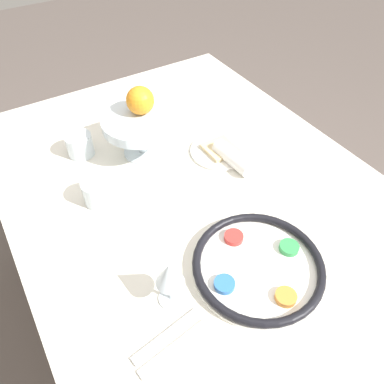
{
  "coord_description": "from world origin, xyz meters",
  "views": [
    {
      "loc": [
        -0.63,
        0.4,
        1.48
      ],
      "look_at": [
        -0.04,
        0.04,
        0.78
      ],
      "focal_mm": 35.0,
      "sensor_mm": 36.0,
      "label": 1
    }
  ],
  "objects_px": {
    "seder_plate": "(258,266)",
    "bread_plate": "(220,150)",
    "cup_near": "(98,192)",
    "cup_mid": "(80,145)",
    "napkin_roll": "(233,158)",
    "orange_fruit": "(140,100)",
    "fruit_stand": "(140,125)",
    "wine_glass": "(170,275)"
  },
  "relations": [
    {
      "from": "wine_glass",
      "to": "cup_near",
      "type": "distance_m",
      "value": 0.36
    },
    {
      "from": "wine_glass",
      "to": "fruit_stand",
      "type": "distance_m",
      "value": 0.51
    },
    {
      "from": "napkin_roll",
      "to": "cup_mid",
      "type": "distance_m",
      "value": 0.47
    },
    {
      "from": "fruit_stand",
      "to": "cup_near",
      "type": "height_order",
      "value": "fruit_stand"
    },
    {
      "from": "wine_glass",
      "to": "fruit_stand",
      "type": "xyz_separation_m",
      "value": [
        0.48,
        -0.17,
        0.01
      ]
    },
    {
      "from": "orange_fruit",
      "to": "cup_mid",
      "type": "bearing_deg",
      "value": 67.52
    },
    {
      "from": "orange_fruit",
      "to": "bread_plate",
      "type": "distance_m",
      "value": 0.29
    },
    {
      "from": "seder_plate",
      "to": "cup_mid",
      "type": "relative_size",
      "value": 3.82
    },
    {
      "from": "orange_fruit",
      "to": "cup_mid",
      "type": "relative_size",
      "value": 1.02
    },
    {
      "from": "cup_near",
      "to": "seder_plate",
      "type": "bearing_deg",
      "value": -150.18
    },
    {
      "from": "fruit_stand",
      "to": "bread_plate",
      "type": "xyz_separation_m",
      "value": [
        -0.12,
        -0.21,
        -0.1
      ]
    },
    {
      "from": "cup_near",
      "to": "fruit_stand",
      "type": "bearing_deg",
      "value": -57.58
    },
    {
      "from": "seder_plate",
      "to": "napkin_roll",
      "type": "distance_m",
      "value": 0.37
    },
    {
      "from": "bread_plate",
      "to": "cup_mid",
      "type": "relative_size",
      "value": 2.34
    },
    {
      "from": "orange_fruit",
      "to": "cup_near",
      "type": "bearing_deg",
      "value": 124.1
    },
    {
      "from": "orange_fruit",
      "to": "fruit_stand",
      "type": "bearing_deg",
      "value": 139.42
    },
    {
      "from": "wine_glass",
      "to": "napkin_roll",
      "type": "bearing_deg",
      "value": -52.39
    },
    {
      "from": "seder_plate",
      "to": "bread_plate",
      "type": "bearing_deg",
      "value": -23.22
    },
    {
      "from": "wine_glass",
      "to": "cup_near",
      "type": "xyz_separation_m",
      "value": [
        0.36,
        0.02,
        -0.06
      ]
    },
    {
      "from": "napkin_roll",
      "to": "cup_mid",
      "type": "bearing_deg",
      "value": 52.38
    },
    {
      "from": "seder_plate",
      "to": "cup_mid",
      "type": "height_order",
      "value": "cup_mid"
    },
    {
      "from": "napkin_roll",
      "to": "cup_near",
      "type": "xyz_separation_m",
      "value": [
        0.07,
        0.4,
        0.01
      ]
    },
    {
      "from": "fruit_stand",
      "to": "cup_near",
      "type": "bearing_deg",
      "value": 122.42
    },
    {
      "from": "bread_plate",
      "to": "napkin_roll",
      "type": "xyz_separation_m",
      "value": [
        -0.07,
        -0.0,
        0.02
      ]
    },
    {
      "from": "orange_fruit",
      "to": "bread_plate",
      "type": "relative_size",
      "value": 0.44
    },
    {
      "from": "wine_glass",
      "to": "napkin_roll",
      "type": "distance_m",
      "value": 0.48
    },
    {
      "from": "orange_fruit",
      "to": "cup_near",
      "type": "height_order",
      "value": "orange_fruit"
    },
    {
      "from": "seder_plate",
      "to": "fruit_stand",
      "type": "height_order",
      "value": "fruit_stand"
    },
    {
      "from": "seder_plate",
      "to": "orange_fruit",
      "type": "xyz_separation_m",
      "value": [
        0.54,
        0.02,
        0.16
      ]
    },
    {
      "from": "orange_fruit",
      "to": "seder_plate",
      "type": "bearing_deg",
      "value": -178.13
    },
    {
      "from": "cup_near",
      "to": "cup_mid",
      "type": "height_order",
      "value": "same"
    },
    {
      "from": "bread_plate",
      "to": "cup_mid",
      "type": "xyz_separation_m",
      "value": [
        0.22,
        0.37,
        0.03
      ]
    },
    {
      "from": "seder_plate",
      "to": "fruit_stand",
      "type": "bearing_deg",
      "value": 3.76
    },
    {
      "from": "seder_plate",
      "to": "fruit_stand",
      "type": "distance_m",
      "value": 0.53
    },
    {
      "from": "napkin_roll",
      "to": "seder_plate",
      "type": "bearing_deg",
      "value": 152.69
    },
    {
      "from": "orange_fruit",
      "to": "cup_near",
      "type": "distance_m",
      "value": 0.29
    },
    {
      "from": "cup_near",
      "to": "cup_mid",
      "type": "distance_m",
      "value": 0.22
    },
    {
      "from": "cup_near",
      "to": "napkin_roll",
      "type": "bearing_deg",
      "value": -99.62
    },
    {
      "from": "cup_near",
      "to": "bread_plate",
      "type": "bearing_deg",
      "value": -90.15
    },
    {
      "from": "wine_glass",
      "to": "bread_plate",
      "type": "distance_m",
      "value": 0.53
    },
    {
      "from": "bread_plate",
      "to": "napkin_roll",
      "type": "bearing_deg",
      "value": -179.69
    },
    {
      "from": "fruit_stand",
      "to": "orange_fruit",
      "type": "height_order",
      "value": "orange_fruit"
    }
  ]
}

